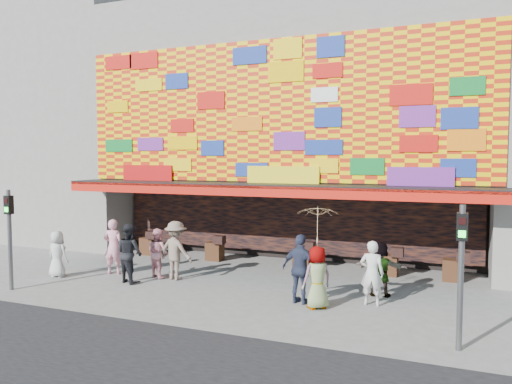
% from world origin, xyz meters
% --- Properties ---
extents(ground, '(90.00, 90.00, 0.00)m').
position_xyz_m(ground, '(0.00, 0.00, 0.00)').
color(ground, slate).
rests_on(ground, ground).
extents(shop_building, '(15.20, 9.40, 10.00)m').
position_xyz_m(shop_building, '(0.00, 8.18, 5.23)').
color(shop_building, gray).
rests_on(shop_building, ground).
extents(neighbor_left, '(11.00, 8.00, 12.00)m').
position_xyz_m(neighbor_left, '(-13.00, 8.00, 6.00)').
color(neighbor_left, gray).
rests_on(neighbor_left, ground).
extents(signal_left, '(0.22, 0.20, 3.00)m').
position_xyz_m(signal_left, '(-6.20, -1.50, 1.86)').
color(signal_left, '#59595B').
rests_on(signal_left, ground).
extents(signal_right, '(0.22, 0.20, 3.00)m').
position_xyz_m(signal_right, '(6.20, -1.50, 1.86)').
color(signal_right, '#59595B').
rests_on(signal_right, ground).
extents(ped_a, '(0.76, 0.51, 1.53)m').
position_xyz_m(ped_a, '(-6.10, 0.26, 0.76)').
color(ped_a, silver).
rests_on(ped_a, ground).
extents(ped_b, '(0.77, 0.59, 1.87)m').
position_xyz_m(ped_b, '(-4.66, 1.31, 0.94)').
color(ped_b, pink).
rests_on(ped_b, ground).
extents(ped_c, '(1.08, 0.96, 1.87)m').
position_xyz_m(ped_c, '(-3.47, 0.59, 0.93)').
color(ped_c, black).
rests_on(ped_c, ground).
extents(ped_d, '(1.33, 0.92, 1.90)m').
position_xyz_m(ped_d, '(-2.31, 1.46, 0.95)').
color(ped_d, '#7F6C5D').
rests_on(ped_d, ground).
extents(ped_e, '(1.18, 0.67, 1.89)m').
position_xyz_m(ped_e, '(2.22, 0.42, 0.94)').
color(ped_e, '#2D344F').
rests_on(ped_e, ground).
extents(ped_f, '(1.48, 0.53, 1.57)m').
position_xyz_m(ped_f, '(4.11, 1.98, 0.78)').
color(ped_f, gray).
rests_on(ped_f, ground).
extents(ped_g, '(0.94, 0.94, 1.65)m').
position_xyz_m(ped_g, '(2.75, 0.15, 0.82)').
color(ped_g, gray).
rests_on(ped_g, ground).
extents(ped_h, '(0.64, 0.42, 1.74)m').
position_xyz_m(ped_h, '(4.03, 0.99, 0.87)').
color(ped_h, silver).
rests_on(ped_h, ground).
extents(ped_i, '(0.96, 0.86, 1.62)m').
position_xyz_m(ped_i, '(-3.01, 1.50, 0.81)').
color(ped_i, pink).
rests_on(ped_i, ground).
extents(parasol, '(1.43, 1.44, 1.94)m').
position_xyz_m(parasol, '(2.75, 0.15, 2.20)').
color(parasol, '#FFD6A0').
rests_on(parasol, ground).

